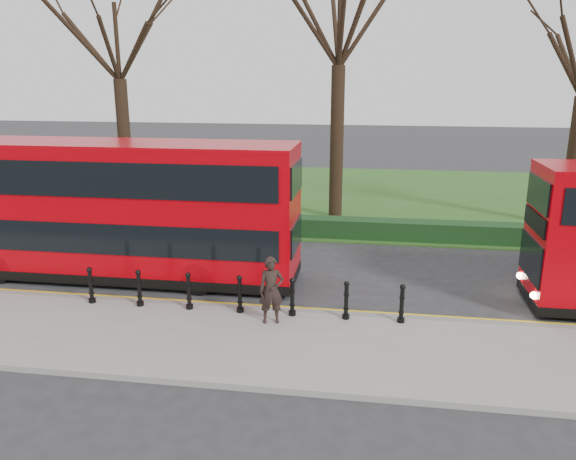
# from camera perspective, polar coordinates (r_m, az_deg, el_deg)

# --- Properties ---
(ground) EXTENTS (120.00, 120.00, 0.00)m
(ground) POSITION_cam_1_polar(r_m,az_deg,el_deg) (16.81, -4.55, -6.86)
(ground) COLOR #28282B
(ground) RESTS_ON ground
(pavement) EXTENTS (60.00, 4.00, 0.15)m
(pavement) POSITION_cam_1_polar(r_m,az_deg,el_deg) (14.14, -7.36, -11.13)
(pavement) COLOR gray
(pavement) RESTS_ON ground
(kerb) EXTENTS (60.00, 0.25, 0.16)m
(kerb) POSITION_cam_1_polar(r_m,az_deg,el_deg) (15.89, -5.38, -7.96)
(kerb) COLOR slate
(kerb) RESTS_ON ground
(grass_verge) EXTENTS (60.00, 18.00, 0.06)m
(grass_verge) POSITION_cam_1_polar(r_m,az_deg,el_deg) (31.00, 1.77, 3.67)
(grass_verge) COLOR #2A521B
(grass_verge) RESTS_ON ground
(hedge) EXTENTS (60.00, 0.90, 0.80)m
(hedge) POSITION_cam_1_polar(r_m,az_deg,el_deg) (23.01, -0.72, 0.44)
(hedge) COLOR black
(hedge) RESTS_ON ground
(yellow_line_outer) EXTENTS (60.00, 0.10, 0.01)m
(yellow_line_outer) POSITION_cam_1_polar(r_m,az_deg,el_deg) (16.18, -5.11, -7.77)
(yellow_line_outer) COLOR yellow
(yellow_line_outer) RESTS_ON ground
(yellow_line_inner) EXTENTS (60.00, 0.10, 0.01)m
(yellow_line_inner) POSITION_cam_1_polar(r_m,az_deg,el_deg) (16.36, -4.95, -7.50)
(yellow_line_inner) COLOR yellow
(yellow_line_inner) RESTS_ON ground
(tree_left) EXTENTS (7.21, 7.21, 11.27)m
(tree_left) POSITION_cam_1_polar(r_m,az_deg,el_deg) (27.75, -17.05, 18.61)
(tree_left) COLOR black
(tree_left) RESTS_ON ground
(tree_mid) EXTENTS (7.89, 7.89, 12.33)m
(tree_mid) POSITION_cam_1_polar(r_m,az_deg,el_deg) (25.30, 5.29, 21.31)
(tree_mid) COLOR black
(tree_mid) RESTS_ON ground
(bollard_row) EXTENTS (8.75, 0.15, 1.00)m
(bollard_row) POSITION_cam_1_polar(r_m,az_deg,el_deg) (15.30, -4.92, -6.56)
(bollard_row) COLOR black
(bollard_row) RESTS_ON pavement
(bus_lead) EXTENTS (11.02, 2.53, 4.38)m
(bus_lead) POSITION_cam_1_polar(r_m,az_deg,el_deg) (18.50, -16.32, 1.83)
(bus_lead) COLOR #AA0008
(bus_lead) RESTS_ON ground
(pedestrian) EXTENTS (0.73, 0.57, 1.77)m
(pedestrian) POSITION_cam_1_polar(r_m,az_deg,el_deg) (14.51, -1.70, -6.14)
(pedestrian) COLOR black
(pedestrian) RESTS_ON pavement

